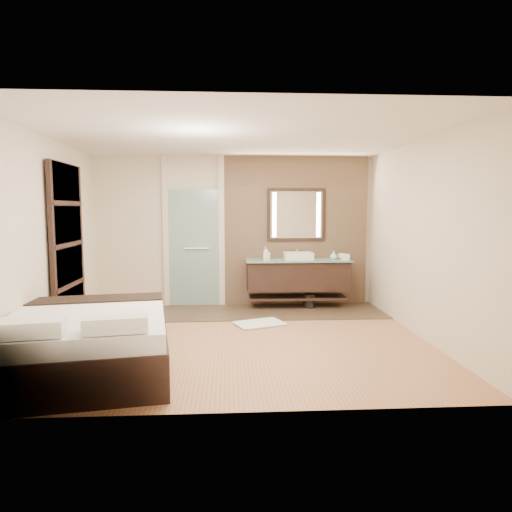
{
  "coord_description": "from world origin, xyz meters",
  "views": [
    {
      "loc": [
        -0.13,
        -6.05,
        1.77
      ],
      "look_at": [
        0.27,
        0.6,
        1.07
      ],
      "focal_mm": 32.0,
      "sensor_mm": 36.0,
      "label": 1
    }
  ],
  "objects": [
    {
      "name": "soap_bottle_c",
      "position": [
        1.73,
        1.88,
        0.94
      ],
      "size": [
        0.14,
        0.14,
        0.15
      ],
      "primitive_type": "imported",
      "rotation": [
        0.0,
        0.0,
        0.22
      ],
      "color": "silver",
      "rests_on": "vanity"
    },
    {
      "name": "mirror_unit",
      "position": [
        1.1,
        2.16,
        1.65
      ],
      "size": [
        1.06,
        0.04,
        0.96
      ],
      "color": "black",
      "rests_on": "stone_wall"
    },
    {
      "name": "soap_bottle_a",
      "position": [
        0.53,
        1.94,
        0.98
      ],
      "size": [
        0.11,
        0.11,
        0.22
      ],
      "primitive_type": "imported",
      "rotation": [
        0.0,
        0.0,
        -0.4
      ],
      "color": "white",
      "rests_on": "vanity"
    },
    {
      "name": "vanity",
      "position": [
        1.1,
        1.92,
        0.58
      ],
      "size": [
        1.85,
        0.55,
        0.88
      ],
      "color": "black",
      "rests_on": "stone_wall"
    },
    {
      "name": "bath_mat",
      "position": [
        0.34,
        0.75,
        0.02
      ],
      "size": [
        0.85,
        0.73,
        0.02
      ],
      "primitive_type": "cube",
      "rotation": [
        0.0,
        0.0,
        0.38
      ],
      "color": "silver",
      "rests_on": "floor"
    },
    {
      "name": "frosted_door",
      "position": [
        -0.75,
        2.2,
        1.14
      ],
      "size": [
        1.1,
        0.12,
        2.7
      ],
      "color": "#BBECE3",
      "rests_on": "floor"
    },
    {
      "name": "waste_bin",
      "position": [
        1.29,
        1.85,
        0.13
      ],
      "size": [
        0.23,
        0.23,
        0.25
      ],
      "primitive_type": "cylinder",
      "rotation": [
        0.0,
        0.0,
        0.17
      ],
      "color": "black",
      "rests_on": "floor"
    },
    {
      "name": "soap_bottle_b",
      "position": [
        0.56,
        1.94,
        0.96
      ],
      "size": [
        0.1,
        0.1,
        0.18
      ],
      "primitive_type": "imported",
      "rotation": [
        0.0,
        0.0,
        -0.25
      ],
      "color": "#B2B2B2",
      "rests_on": "vanity"
    },
    {
      "name": "cup",
      "position": [
        1.89,
        1.94,
        0.91
      ],
      "size": [
        0.16,
        0.16,
        0.1
      ],
      "primitive_type": "imported",
      "rotation": [
        0.0,
        0.0,
        -0.38
      ],
      "color": "white",
      "rests_on": "vanity"
    },
    {
      "name": "tissue_box",
      "position": [
        1.92,
        1.79,
        0.92
      ],
      "size": [
        0.12,
        0.12,
        0.1
      ],
      "primitive_type": "cube",
      "rotation": [
        0.0,
        0.0,
        0.02
      ],
      "color": "white",
      "rests_on": "vanity"
    },
    {
      "name": "stone_wall",
      "position": [
        1.1,
        2.21,
        1.35
      ],
      "size": [
        2.6,
        0.08,
        2.7
      ],
      "primitive_type": "cube",
      "color": "tan",
      "rests_on": "floor"
    },
    {
      "name": "floor",
      "position": [
        0.0,
        0.0,
        0.0
      ],
      "size": [
        5.0,
        5.0,
        0.0
      ],
      "primitive_type": "plane",
      "color": "#9D6341",
      "rests_on": "ground"
    },
    {
      "name": "tile_strip",
      "position": [
        0.6,
        1.6,
        0.01
      ],
      "size": [
        3.8,
        1.3,
        0.01
      ],
      "primitive_type": "cube",
      "color": "#36271D",
      "rests_on": "floor"
    },
    {
      "name": "bed",
      "position": [
        -1.65,
        -1.16,
        0.33
      ],
      "size": [
        1.97,
        2.31,
        0.8
      ],
      "rotation": [
        0.0,
        0.0,
        0.16
      ],
      "color": "black",
      "rests_on": "floor"
    },
    {
      "name": "shoji_partition",
      "position": [
        -2.43,
        0.6,
        1.21
      ],
      "size": [
        0.06,
        1.2,
        2.4
      ],
      "color": "black",
      "rests_on": "floor"
    }
  ]
}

